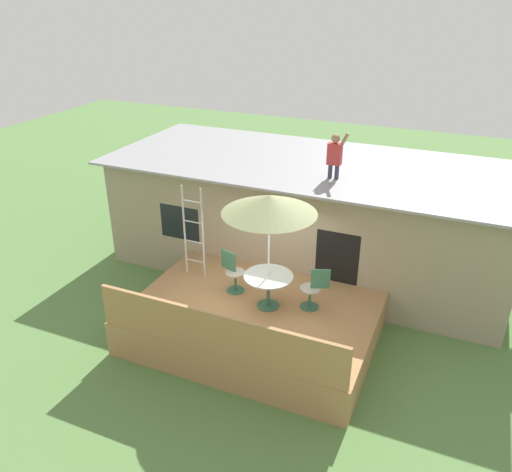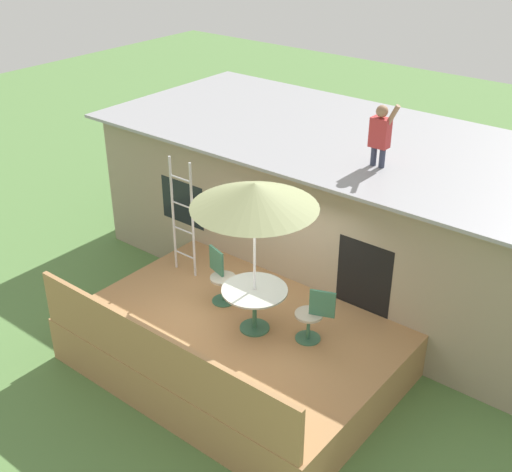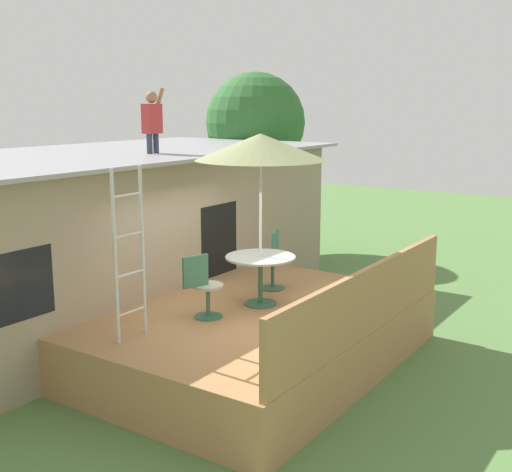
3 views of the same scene
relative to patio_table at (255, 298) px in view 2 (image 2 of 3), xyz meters
name	(u,v)px [view 2 (image 2 of 3)]	position (x,y,z in m)	size (l,w,h in m)	color
ground_plane	(241,362)	(-0.27, -0.04, -1.39)	(40.00, 40.00, 0.00)	#567F42
house	(358,211)	(-0.27, 3.56, 0.08)	(10.50, 4.50, 2.91)	gray
deck	(240,343)	(-0.27, -0.04, -0.99)	(5.08, 3.74, 0.80)	#A87A4C
deck_railing	(157,357)	(-0.27, -1.86, -0.14)	(4.98, 0.08, 0.90)	#A87A4C
patio_table	(255,298)	(0.00, 0.00, 0.00)	(1.04, 1.04, 0.74)	#33664C
patio_umbrella	(254,195)	(0.00, 0.00, 1.76)	(1.90, 1.90, 2.54)	silver
step_ladder	(183,218)	(-2.09, 0.59, 0.51)	(0.52, 0.04, 2.20)	silver
person_figure	(381,132)	(0.57, 2.60, 2.13)	(0.47, 0.20, 1.11)	#33384C
patio_chair_left	(221,276)	(-0.97, 0.30, -0.13)	(0.61, 0.44, 0.92)	#33664C
patio_chair_right	(313,315)	(0.89, 0.34, -0.13)	(0.60, 0.44, 0.92)	#33664C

